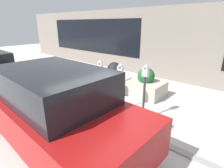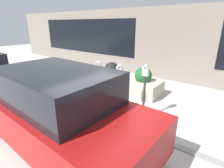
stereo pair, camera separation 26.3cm
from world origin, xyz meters
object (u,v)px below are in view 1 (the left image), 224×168
(parking_meter_middle, at_px, (100,75))
(parked_car_middle, at_px, (52,106))
(parking_meter_nearest, at_px, (145,84))
(parking_meter_second, at_px, (120,76))
(trash_bin, at_px, (114,78))
(planter_box, at_px, (145,85))

(parking_meter_middle, distance_m, parked_car_middle, 2.21)
(parking_meter_nearest, relative_size, parking_meter_second, 1.07)
(parked_car_middle, relative_size, trash_bin, 3.87)
(parking_meter_second, xyz_separation_m, parked_car_middle, (0.18, 2.11, -0.21))
(planter_box, xyz_separation_m, parked_car_middle, (0.16, 3.62, 0.47))
(parking_meter_middle, relative_size, trash_bin, 1.18)
(parking_meter_second, bearing_deg, trash_bin, -41.65)
(parked_car_middle, height_order, trash_bin, parked_car_middle)
(parking_meter_second, relative_size, planter_box, 1.11)
(parking_meter_second, bearing_deg, planter_box, -89.30)
(parked_car_middle, xyz_separation_m, trash_bin, (0.78, -2.96, -0.25))
(planter_box, relative_size, trash_bin, 1.07)
(parking_meter_middle, bearing_deg, planter_box, -117.82)
(parking_meter_nearest, height_order, parking_meter_middle, parking_meter_nearest)
(parking_meter_nearest, distance_m, parking_meter_second, 0.84)
(parking_meter_second, relative_size, parked_car_middle, 0.31)
(parking_meter_nearest, relative_size, trash_bin, 1.27)
(parking_meter_nearest, relative_size, planter_box, 1.19)
(parking_meter_middle, height_order, planter_box, parking_meter_middle)
(parking_meter_nearest, xyz_separation_m, parking_meter_middle, (1.66, -0.03, -0.07))
(parking_meter_second, xyz_separation_m, trash_bin, (0.96, -0.85, -0.46))
(parking_meter_second, distance_m, parked_car_middle, 2.13)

